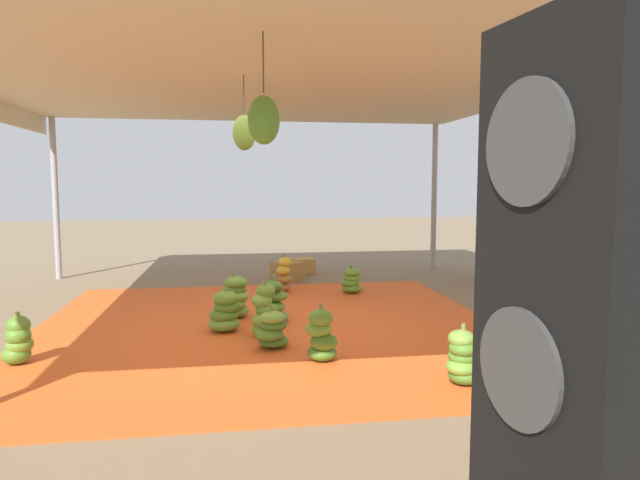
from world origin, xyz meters
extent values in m
plane|color=#7F6B51|center=(0.00, 3.00, 0.00)|extent=(40.00, 40.00, 0.00)
cube|color=#E05B23|center=(0.00, 0.00, 0.01)|extent=(5.21, 5.12, 0.01)
cylinder|color=#9EA0A5|center=(-3.80, -3.30, 1.35)|extent=(0.10, 0.10, 2.70)
cylinder|color=#9EA0A5|center=(-3.80, 3.30, 1.35)|extent=(0.10, 0.10, 2.70)
cube|color=beige|center=(0.00, 0.00, 2.73)|extent=(8.00, 7.00, 0.06)
cylinder|color=#4C422D|center=(1.89, -0.15, 2.48)|extent=(0.01, 0.01, 0.44)
ellipsoid|color=#518428|center=(1.89, -0.15, 2.06)|extent=(0.24, 0.24, 0.36)
cylinder|color=#4C422D|center=(0.22, -0.26, 2.51)|extent=(0.01, 0.01, 0.39)
ellipsoid|color=#6B9E38|center=(0.22, -0.26, 2.12)|extent=(0.24, 0.24, 0.36)
ellipsoid|color=#60932D|center=(-0.21, 0.08, 0.07)|extent=(0.32, 0.32, 0.13)
ellipsoid|color=#60932D|center=(-0.20, 0.05, 0.19)|extent=(0.30, 0.30, 0.13)
ellipsoid|color=#518428|center=(-0.21, 0.09, 0.31)|extent=(0.27, 0.27, 0.13)
ellipsoid|color=#477523|center=(-0.20, 0.04, 0.43)|extent=(0.32, 0.32, 0.13)
cylinder|color=olive|center=(-0.21, 0.07, 0.49)|extent=(0.04, 0.04, 0.12)
ellipsoid|color=#518428|center=(0.96, -2.29, 0.10)|extent=(0.32, 0.32, 0.17)
ellipsoid|color=#60932D|center=(0.96, -2.26, 0.18)|extent=(0.29, 0.29, 0.17)
ellipsoid|color=#518428|center=(0.98, -2.26, 0.27)|extent=(0.29, 0.29, 0.17)
ellipsoid|color=#518428|center=(0.96, -2.26, 0.36)|extent=(0.23, 0.23, 0.17)
cylinder|color=olive|center=(0.96, -2.26, 0.42)|extent=(0.04, 0.04, 0.12)
ellipsoid|color=#6B9E38|center=(0.12, -0.50, 0.09)|extent=(0.40, 0.40, 0.16)
ellipsoid|color=#518428|center=(0.11, -0.50, 0.18)|extent=(0.42, 0.42, 0.16)
ellipsoid|color=#518428|center=(0.10, -0.46, 0.28)|extent=(0.40, 0.40, 0.16)
ellipsoid|color=#60932D|center=(0.12, -0.48, 0.37)|extent=(0.31, 0.31, 0.16)
cylinder|color=olive|center=(0.12, -0.47, 0.43)|extent=(0.04, 0.04, 0.12)
ellipsoid|color=#477523|center=(0.79, -0.01, 0.07)|extent=(0.40, 0.40, 0.12)
ellipsoid|color=#518428|center=(0.85, -0.06, 0.15)|extent=(0.29, 0.29, 0.12)
ellipsoid|color=#477523|center=(0.81, -0.01, 0.23)|extent=(0.29, 0.29, 0.12)
ellipsoid|color=#75A83D|center=(0.84, -0.02, 0.32)|extent=(0.34, 0.34, 0.12)
cylinder|color=olive|center=(0.82, -0.04, 0.38)|extent=(0.04, 0.04, 0.12)
ellipsoid|color=#996628|center=(-2.03, 0.32, 0.08)|extent=(0.29, 0.29, 0.14)
ellipsoid|color=#996628|center=(-1.99, 0.36, 0.20)|extent=(0.31, 0.31, 0.14)
ellipsoid|color=gold|center=(-1.98, 0.33, 0.33)|extent=(0.24, 0.24, 0.14)
ellipsoid|color=gold|center=(-2.01, 0.36, 0.46)|extent=(0.25, 0.25, 0.14)
cylinder|color=olive|center=(-2.00, 0.34, 0.52)|extent=(0.04, 0.04, 0.12)
ellipsoid|color=#477523|center=(2.04, 1.41, 0.08)|extent=(0.32, 0.32, 0.14)
ellipsoid|color=#6B9E38|center=(2.05, 1.37, 0.15)|extent=(0.30, 0.30, 0.14)
ellipsoid|color=#518428|center=(2.03, 1.39, 0.23)|extent=(0.30, 0.30, 0.14)
ellipsoid|color=#518428|center=(2.05, 1.38, 0.31)|extent=(0.28, 0.28, 0.14)
ellipsoid|color=#75A83D|center=(2.04, 1.37, 0.38)|extent=(0.28, 0.28, 0.14)
cylinder|color=olive|center=(2.04, 1.39, 0.44)|extent=(0.04, 0.04, 0.12)
ellipsoid|color=#477523|center=(1.28, 0.39, 0.08)|extent=(0.33, 0.33, 0.15)
ellipsoid|color=#477523|center=(1.32, 0.40, 0.19)|extent=(0.32, 0.32, 0.15)
ellipsoid|color=#60932D|center=(1.29, 0.35, 0.30)|extent=(0.27, 0.27, 0.15)
ellipsoid|color=#518428|center=(1.33, 0.37, 0.41)|extent=(0.31, 0.31, 0.15)
cylinder|color=olive|center=(1.30, 0.37, 0.47)|extent=(0.04, 0.04, 0.12)
ellipsoid|color=#75A83D|center=(0.38, -0.09, 0.09)|extent=(0.27, 0.27, 0.16)
ellipsoid|color=#75A83D|center=(0.41, -0.09, 0.19)|extent=(0.24, 0.24, 0.16)
ellipsoid|color=#60932D|center=(0.38, -0.06, 0.28)|extent=(0.26, 0.26, 0.16)
ellipsoid|color=#75A83D|center=(0.37, -0.10, 0.38)|extent=(0.28, 0.28, 0.16)
ellipsoid|color=#60932D|center=(0.35, -0.06, 0.48)|extent=(0.27, 0.27, 0.16)
cylinder|color=olive|center=(0.38, -0.07, 0.54)|extent=(0.04, 0.04, 0.12)
ellipsoid|color=#75A83D|center=(-0.51, -0.37, 0.09)|extent=(0.40, 0.40, 0.16)
ellipsoid|color=#75A83D|center=(-0.46, -0.41, 0.17)|extent=(0.43, 0.43, 0.16)
ellipsoid|color=#75A83D|center=(-0.49, -0.37, 0.26)|extent=(0.38, 0.38, 0.16)
ellipsoid|color=#518428|center=(-0.52, -0.38, 0.34)|extent=(0.39, 0.39, 0.16)
ellipsoid|color=#60932D|center=(-0.50, -0.37, 0.43)|extent=(0.34, 0.34, 0.16)
cylinder|color=olive|center=(-0.49, -0.39, 0.49)|extent=(0.04, 0.04, 0.12)
ellipsoid|color=#518428|center=(-1.76, 1.32, 0.08)|extent=(0.30, 0.30, 0.14)
ellipsoid|color=#518428|center=(-1.78, 1.29, 0.15)|extent=(0.39, 0.39, 0.14)
ellipsoid|color=#60932D|center=(-1.79, 1.33, 0.23)|extent=(0.36, 0.36, 0.14)
ellipsoid|color=#60932D|center=(-1.78, 1.32, 0.31)|extent=(0.34, 0.34, 0.14)
cylinder|color=olive|center=(-1.77, 1.30, 0.37)|extent=(0.04, 0.04, 0.12)
cylinder|color=orange|center=(-2.72, 4.44, 0.42)|extent=(0.16, 0.16, 0.84)
cylinder|color=orange|center=(-2.53, 4.44, 0.42)|extent=(0.16, 0.16, 0.84)
cylinder|color=maroon|center=(-2.63, 4.44, 1.15)|extent=(0.38, 0.38, 0.63)
cylinder|color=maroon|center=(-2.88, 4.44, 1.18)|extent=(0.12, 0.12, 0.56)
cylinder|color=maroon|center=(-2.37, 4.44, 1.18)|extent=(0.12, 0.12, 0.56)
sphere|color=#936B4C|center=(-2.63, 4.44, 1.60)|extent=(0.23, 0.23, 0.23)
cylinder|color=#337A4C|center=(-2.41, 3.74, 0.38)|extent=(0.14, 0.14, 0.77)
cylinder|color=#337A4C|center=(-2.24, 3.74, 0.38)|extent=(0.14, 0.14, 0.77)
cylinder|color=orange|center=(-2.33, 3.74, 1.05)|extent=(0.35, 0.35, 0.57)
cylinder|color=orange|center=(-2.56, 3.74, 1.08)|extent=(0.11, 0.11, 0.51)
cylinder|color=orange|center=(-2.10, 3.74, 1.08)|extent=(0.11, 0.11, 0.51)
sphere|color=#936B4C|center=(-2.33, 3.74, 1.46)|extent=(0.21, 0.21, 0.21)
cube|color=black|center=(4.59, 0.69, 1.03)|extent=(0.64, 0.53, 0.60)
cylinder|color=#383838|center=(4.59, 0.45, 1.03)|extent=(0.37, 0.07, 0.37)
cube|color=black|center=(4.59, 0.69, 1.71)|extent=(0.64, 0.53, 0.75)
cylinder|color=#383838|center=(4.59, 0.45, 1.71)|extent=(0.37, 0.07, 0.37)
cube|color=olive|center=(-3.05, 0.50, 0.15)|extent=(0.54, 0.57, 0.30)
cube|color=#B78947|center=(-3.73, 0.83, 0.13)|extent=(0.48, 0.45, 0.27)
camera|label=1|loc=(6.12, -0.39, 1.59)|focal=31.48mm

